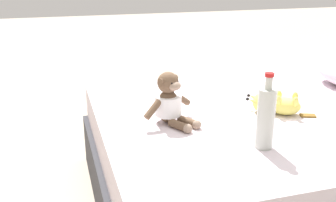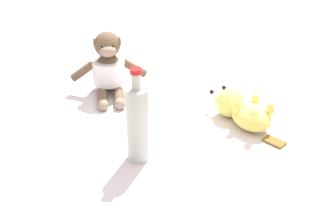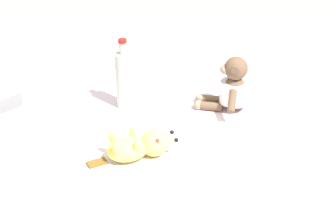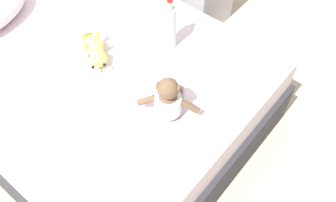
{
  "view_description": "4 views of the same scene",
  "coord_description": "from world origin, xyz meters",
  "px_view_note": "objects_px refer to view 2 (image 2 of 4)",
  "views": [
    {
      "loc": [
        1.58,
        -1.05,
        1.17
      ],
      "look_at": [
        -0.01,
        -0.58,
        0.59
      ],
      "focal_mm": 41.98,
      "sensor_mm": 36.0,
      "label": 1
    },
    {
      "loc": [
        1.51,
        0.27,
        1.41
      ],
      "look_at": [
        0.09,
        -0.3,
        0.55
      ],
      "focal_mm": 55.49,
      "sensor_mm": 36.0,
      "label": 2
    },
    {
      "loc": [
        -1.13,
        1.09,
        1.57
      ],
      "look_at": [
        0.08,
        -0.27,
        0.61
      ],
      "focal_mm": 57.71,
      "sensor_mm": 36.0,
      "label": 3
    },
    {
      "loc": [
        -0.79,
        -1.22,
        1.89
      ],
      "look_at": [
        -0.01,
        -0.58,
        0.59
      ],
      "focal_mm": 40.04,
      "sensor_mm": 36.0,
      "label": 4
    }
  ],
  "objects_px": {
    "plush_monkey": "(109,68)",
    "glass_bottle": "(138,123)",
    "plush_yellow_creature": "(243,110)",
    "bed": "(253,179)"
  },
  "relations": [
    {
      "from": "plush_monkey",
      "to": "glass_bottle",
      "type": "distance_m",
      "value": 0.45
    },
    {
      "from": "plush_yellow_creature",
      "to": "bed",
      "type": "bearing_deg",
      "value": 116.74
    },
    {
      "from": "bed",
      "to": "glass_bottle",
      "type": "bearing_deg",
      "value": -40.33
    },
    {
      "from": "bed",
      "to": "plush_yellow_creature",
      "type": "xyz_separation_m",
      "value": [
        0.03,
        -0.05,
        0.29
      ]
    },
    {
      "from": "bed",
      "to": "plush_monkey",
      "type": "relative_size",
      "value": 6.96
    },
    {
      "from": "plush_yellow_creature",
      "to": "glass_bottle",
      "type": "bearing_deg",
      "value": -36.88
    },
    {
      "from": "bed",
      "to": "plush_yellow_creature",
      "type": "distance_m",
      "value": 0.3
    },
    {
      "from": "plush_monkey",
      "to": "plush_yellow_creature",
      "type": "bearing_deg",
      "value": 86.62
    },
    {
      "from": "plush_monkey",
      "to": "plush_yellow_creature",
      "type": "height_order",
      "value": "plush_monkey"
    },
    {
      "from": "plush_monkey",
      "to": "plush_yellow_creature",
      "type": "distance_m",
      "value": 0.52
    }
  ]
}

